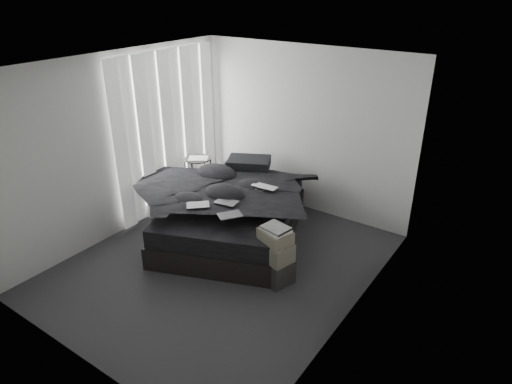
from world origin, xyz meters
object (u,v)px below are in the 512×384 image
Objects in this scene: box_lower at (275,269)px; laptop at (262,183)px; bed at (233,224)px; side_stand at (199,181)px.

laptop is at bearing 132.60° from box_lower.
bed is 1.23m from side_stand.
laptop is at bearing -11.58° from side_stand.
side_stand is (-1.47, 0.30, -0.45)m from laptop.
box_lower is at bearing -26.60° from side_stand.
laptop is 0.89× the size of box_lower.
side_stand is (-1.09, 0.51, 0.24)m from bed.
box_lower is at bearing -49.21° from bed.
laptop is at bearing 7.50° from bed.
laptop reaches higher than side_stand.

